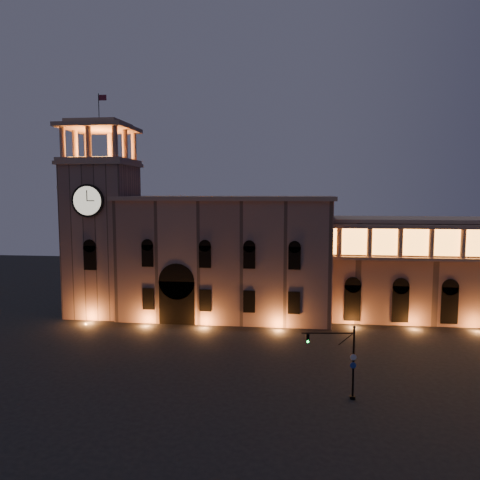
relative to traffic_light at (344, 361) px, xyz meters
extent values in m
plane|color=black|center=(-12.43, 5.16, -3.48)|extent=(160.00, 160.00, 0.00)
cube|color=#8F6C5E|center=(-14.43, 27.16, 5.02)|extent=(30.00, 12.00, 17.00)
cube|color=#A0826E|center=(-14.43, 27.16, 13.82)|extent=(30.80, 12.80, 0.60)
cube|color=black|center=(-20.43, 21.76, -0.48)|extent=(5.00, 1.40, 6.00)
cylinder|color=black|center=(-20.43, 21.76, 2.52)|extent=(5.00, 1.40, 5.00)
cube|color=orange|center=(-20.43, 21.56, -0.68)|extent=(4.20, 0.20, 5.00)
cube|color=#8F6C5E|center=(-32.93, 26.16, 7.52)|extent=(9.00, 9.00, 22.00)
cube|color=#A0826E|center=(-32.93, 26.16, 18.77)|extent=(9.80, 9.80, 0.50)
cylinder|color=black|center=(-32.93, 21.48, 13.52)|extent=(4.60, 0.35, 4.60)
cylinder|color=beige|center=(-32.93, 21.34, 13.52)|extent=(4.00, 0.12, 4.00)
cube|color=#A0826E|center=(-32.93, 26.16, 19.27)|extent=(9.40, 9.40, 0.50)
cube|color=orange|center=(-32.93, 26.16, 19.57)|extent=(6.80, 6.80, 0.15)
cylinder|color=#A0826E|center=(-36.73, 22.36, 21.62)|extent=(0.76, 0.76, 4.20)
cylinder|color=#A0826E|center=(-32.93, 22.36, 21.62)|extent=(0.76, 0.76, 4.20)
cylinder|color=#A0826E|center=(-29.13, 22.36, 21.62)|extent=(0.76, 0.76, 4.20)
cylinder|color=#A0826E|center=(-36.73, 29.96, 21.62)|extent=(0.76, 0.76, 4.20)
cylinder|color=#A0826E|center=(-32.93, 29.96, 21.62)|extent=(0.76, 0.76, 4.20)
cylinder|color=#A0826E|center=(-29.13, 29.96, 21.62)|extent=(0.76, 0.76, 4.20)
cylinder|color=#A0826E|center=(-36.73, 26.16, 21.62)|extent=(0.76, 0.76, 4.20)
cylinder|color=#A0826E|center=(-29.13, 26.16, 21.62)|extent=(0.76, 0.76, 4.20)
cube|color=#A0826E|center=(-32.93, 26.16, 24.02)|extent=(9.80, 9.80, 0.60)
cube|color=#A0826E|center=(-32.93, 26.16, 24.62)|extent=(7.50, 7.50, 0.60)
cylinder|color=black|center=(-32.93, 26.16, 26.92)|extent=(0.10, 0.10, 4.00)
plane|color=maroon|center=(-32.33, 26.16, 28.32)|extent=(1.20, 0.00, 1.20)
cube|color=#8A6658|center=(19.57, 29.16, 3.52)|extent=(40.00, 10.00, 14.00)
cube|color=#A0826E|center=(19.57, 29.16, 10.77)|extent=(40.60, 10.60, 0.50)
cube|color=#A0826E|center=(19.57, 23.66, 5.82)|extent=(40.00, 1.20, 0.40)
cube|color=#A0826E|center=(19.57, 23.66, 10.12)|extent=(40.00, 1.40, 0.50)
cube|color=orange|center=(19.57, 24.21, 8.02)|extent=(38.00, 0.15, 3.60)
cylinder|color=#A0826E|center=(1.57, 23.66, 8.02)|extent=(0.70, 0.70, 4.00)
cylinder|color=#A0826E|center=(5.57, 23.66, 8.02)|extent=(0.70, 0.70, 4.00)
cylinder|color=#A0826E|center=(9.57, 23.66, 8.02)|extent=(0.70, 0.70, 4.00)
cylinder|color=#A0826E|center=(13.57, 23.66, 8.02)|extent=(0.70, 0.70, 4.00)
cylinder|color=#A0826E|center=(17.57, 23.66, 8.02)|extent=(0.70, 0.70, 4.00)
cylinder|color=black|center=(0.81, 0.09, -0.28)|extent=(0.18, 0.18, 6.41)
cylinder|color=black|center=(0.81, 0.09, -3.34)|extent=(0.51, 0.51, 0.27)
sphere|color=black|center=(0.81, 0.09, 3.02)|extent=(0.26, 0.26, 0.26)
cylinder|color=black|center=(-1.47, -0.15, 2.47)|extent=(4.56, 0.60, 0.11)
cube|color=black|center=(-3.20, -0.34, 2.01)|extent=(0.30, 0.28, 0.78)
cylinder|color=#0CE53F|center=(-3.18, -0.49, 1.76)|extent=(0.17, 0.09, 0.16)
cylinder|color=silver|center=(0.78, -0.04, 0.36)|extent=(0.55, 0.10, 0.55)
cylinder|color=navy|center=(0.78, -0.04, -0.37)|extent=(0.55, 0.10, 0.55)
camera|label=1|loc=(-4.41, -40.36, 14.66)|focal=35.00mm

